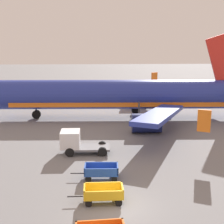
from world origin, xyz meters
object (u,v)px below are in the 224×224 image
Objects in this scene: airplane at (126,95)px; baggage_cart_third_in_row at (103,193)px; service_truck_beside_carts at (76,142)px; baggage_cart_fourth_in_row at (101,171)px.

airplane is 10.55× the size of baggage_cart_third_in_row.
baggage_cart_third_in_row is at bearing -75.92° from service_truck_beside_carts.
airplane is 19.09m from baggage_cart_fourth_in_row.
airplane is 22.57m from baggage_cart_third_in_row.
airplane reaches higher than baggage_cart_fourth_in_row.
baggage_cart_third_in_row is 3.57m from baggage_cart_fourth_in_row.
service_truck_beside_carts is (-5.61, -12.96, -1.95)m from airplane.
airplane is at bearing 79.70° from baggage_cart_fourth_in_row.
baggage_cart_fourth_in_row is (-0.09, 3.57, 0.00)m from baggage_cart_third_in_row.
baggage_cart_third_in_row is 9.53m from service_truck_beside_carts.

